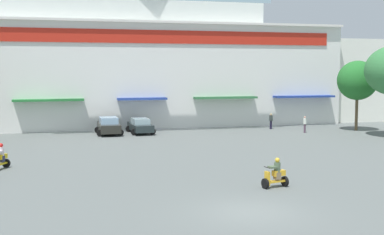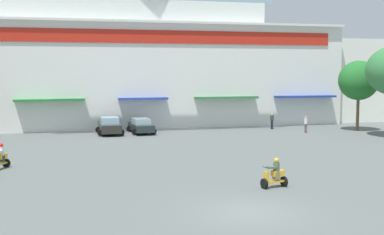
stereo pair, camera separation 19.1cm
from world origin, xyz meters
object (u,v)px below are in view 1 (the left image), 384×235
Objects in this scene: scooter_rider_4 at (275,175)px; pedestrian_0 at (271,120)px; parked_car_1 at (140,126)px; plaza_tree_1 at (357,81)px; parked_car_0 at (109,126)px; pedestrian_1 at (305,123)px; scooter_rider_3 at (0,158)px.

pedestrian_0 reaches higher than scooter_rider_4.
parked_car_1 is 13.17m from pedestrian_0.
plaza_tree_1 reaches higher than parked_car_0.
plaza_tree_1 is at bearing -22.66° from pedestrian_0.
parked_car_0 is at bearing 105.21° from scooter_rider_4.
parked_car_0 is 2.73× the size of scooter_rider_4.
scooter_rider_4 is 23.19m from pedestrian_1.
pedestrian_1 is (15.11, -3.37, 0.20)m from parked_car_1.
scooter_rider_4 is at bearing -74.79° from parked_car_0.
scooter_rider_3 is (-10.64, -14.93, -0.06)m from parked_car_1.
plaza_tree_1 is at bearing 49.44° from scooter_rider_4.
scooter_rider_4 reaches higher than parked_car_1.
parked_car_1 is at bearing -179.47° from pedestrian_0.
plaza_tree_1 reaches higher than pedestrian_1.
plaza_tree_1 is 4.32× the size of pedestrian_0.
scooter_rider_3 reaches higher than scooter_rider_4.
plaza_tree_1 is 1.58× the size of parked_car_1.
parked_car_1 is 2.84× the size of scooter_rider_4.
pedestrian_1 is (-5.66, -0.32, -3.98)m from plaza_tree_1.
plaza_tree_1 is 4.48× the size of scooter_rider_4.
parked_car_0 is 16.11m from pedestrian_0.
parked_car_0 is at bearing -177.88° from parked_car_1.
pedestrian_0 is at bearing 0.82° from parked_car_0.
scooter_rider_3 is at bearing -159.29° from plaza_tree_1.
plaza_tree_1 is 6.93m from pedestrian_1.
pedestrian_0 is (13.17, 0.12, 0.18)m from parked_car_1.
parked_car_0 is at bearing 62.57° from scooter_rider_3.
pedestrian_0 is at bearing 0.53° from parked_car_1.
scooter_rider_3 is 28.17m from pedestrian_0.
plaza_tree_1 is at bearing 20.71° from scooter_rider_3.
parked_car_1 is at bearing 98.25° from scooter_rider_4.
pedestrian_0 is (23.81, 15.05, 0.24)m from scooter_rider_3.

